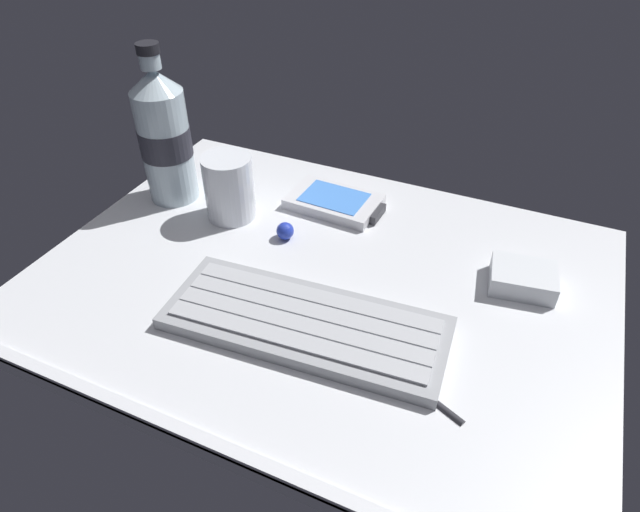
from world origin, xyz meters
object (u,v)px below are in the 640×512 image
(juice_cup, at_px, (229,190))
(keyboard, at_px, (305,322))
(charger_block, at_px, (523,278))
(water_bottle, at_px, (164,136))
(trackball_mouse, at_px, (285,231))
(stylus_pen, at_px, (421,389))
(handheld_device, at_px, (335,202))

(juice_cup, bearing_deg, keyboard, -39.79)
(juice_cup, height_order, charger_block, juice_cup)
(keyboard, relative_size, water_bottle, 1.43)
(trackball_mouse, distance_m, stylus_pen, 0.27)
(handheld_device, height_order, trackball_mouse, trackball_mouse)
(handheld_device, bearing_deg, juice_cup, -147.25)
(water_bottle, distance_m, charger_block, 0.47)
(charger_block, bearing_deg, trackball_mouse, -174.63)
(keyboard, relative_size, stylus_pen, 3.13)
(water_bottle, bearing_deg, handheld_device, 17.01)
(juice_cup, height_order, water_bottle, water_bottle)
(keyboard, bearing_deg, handheld_device, 105.37)
(keyboard, bearing_deg, juice_cup, 140.21)
(water_bottle, bearing_deg, keyboard, -29.74)
(keyboard, distance_m, trackball_mouse, 0.16)
(handheld_device, distance_m, stylus_pen, 0.32)
(handheld_device, bearing_deg, charger_block, -14.48)
(handheld_device, relative_size, trackball_mouse, 5.94)
(water_bottle, relative_size, stylus_pen, 2.19)
(stylus_pen, bearing_deg, handheld_device, 150.73)
(keyboard, distance_m, juice_cup, 0.23)
(stylus_pen, bearing_deg, trackball_mouse, 167.48)
(water_bottle, height_order, trackball_mouse, water_bottle)
(juice_cup, xyz_separation_m, stylus_pen, (0.31, -0.18, -0.04))
(charger_block, bearing_deg, water_bottle, 179.99)
(charger_block, bearing_deg, handheld_device, 165.52)
(keyboard, bearing_deg, water_bottle, 150.26)
(juice_cup, distance_m, charger_block, 0.37)
(handheld_device, xyz_separation_m, water_bottle, (-0.21, -0.07, 0.08))
(charger_block, height_order, trackball_mouse, charger_block)
(trackball_mouse, bearing_deg, charger_block, 5.37)
(juice_cup, relative_size, stylus_pen, 0.89)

